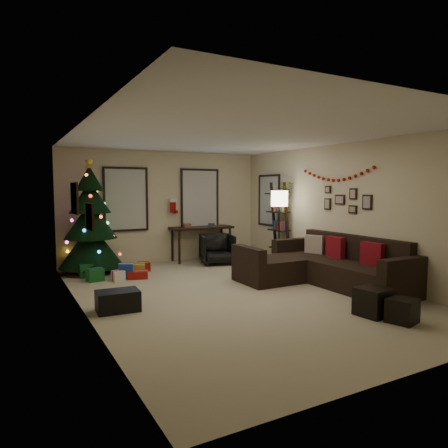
# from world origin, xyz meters

# --- Properties ---
(floor) EXTENTS (7.00, 7.00, 0.00)m
(floor) POSITION_xyz_m (0.00, 0.00, 0.00)
(floor) COLOR #BAAE8C
(floor) RESTS_ON ground
(ceiling) EXTENTS (7.00, 7.00, 0.00)m
(ceiling) POSITION_xyz_m (0.00, 0.00, 2.70)
(ceiling) COLOR white
(ceiling) RESTS_ON floor
(wall_back) EXTENTS (5.00, 0.00, 5.00)m
(wall_back) POSITION_xyz_m (0.00, 3.50, 1.35)
(wall_back) COLOR beige
(wall_back) RESTS_ON floor
(wall_front) EXTENTS (5.00, 0.00, 5.00)m
(wall_front) POSITION_xyz_m (0.00, -3.50, 1.35)
(wall_front) COLOR beige
(wall_front) RESTS_ON floor
(wall_left) EXTENTS (0.00, 7.00, 7.00)m
(wall_left) POSITION_xyz_m (-2.50, 0.00, 1.35)
(wall_left) COLOR beige
(wall_left) RESTS_ON floor
(wall_right) EXTENTS (0.00, 7.00, 7.00)m
(wall_right) POSITION_xyz_m (2.50, 0.00, 1.35)
(wall_right) COLOR beige
(wall_right) RESTS_ON floor
(window_back_left) EXTENTS (1.05, 0.06, 1.50)m
(window_back_left) POSITION_xyz_m (-0.95, 3.47, 1.55)
(window_back_left) COLOR #728CB2
(window_back_left) RESTS_ON wall_back
(window_back_right) EXTENTS (1.05, 0.06, 1.50)m
(window_back_right) POSITION_xyz_m (0.95, 3.47, 1.55)
(window_back_right) COLOR #728CB2
(window_back_right) RESTS_ON wall_back
(window_right_wall) EXTENTS (0.06, 0.90, 1.30)m
(window_right_wall) POSITION_xyz_m (2.47, 2.55, 1.50)
(window_right_wall) COLOR #728CB2
(window_right_wall) RESTS_ON wall_right
(christmas_tree) EXTENTS (1.34, 1.34, 2.50)m
(christmas_tree) POSITION_xyz_m (-1.84, 3.00, 1.03)
(christmas_tree) COLOR black
(christmas_tree) RESTS_ON floor
(presents) EXTENTS (1.50, 1.01, 0.30)m
(presents) POSITION_xyz_m (-1.41, 2.23, 0.12)
(presents) COLOR #14591E
(presents) RESTS_ON floor
(sofa) EXTENTS (2.07, 2.99, 0.91)m
(sofa) POSITION_xyz_m (1.81, -0.17, 0.30)
(sofa) COLOR black
(sofa) RESTS_ON floor
(pillow_red_a) EXTENTS (0.15, 0.44, 0.44)m
(pillow_red_a) POSITION_xyz_m (2.21, -0.99, 0.64)
(pillow_red_a) COLOR maroon
(pillow_red_a) RESTS_ON sofa
(pillow_red_b) EXTENTS (0.15, 0.45, 0.44)m
(pillow_red_b) POSITION_xyz_m (2.21, -0.08, 0.64)
(pillow_red_b) COLOR maroon
(pillow_red_b) RESTS_ON sofa
(pillow_cream) EXTENTS (0.26, 0.41, 0.40)m
(pillow_cream) POSITION_xyz_m (2.21, 0.53, 0.63)
(pillow_cream) COLOR beige
(pillow_cream) RESTS_ON sofa
(ottoman_near) EXTENTS (0.46, 0.46, 0.40)m
(ottoman_near) POSITION_xyz_m (1.10, -2.01, 0.20)
(ottoman_near) COLOR black
(ottoman_near) RESTS_ON floor
(ottoman_far) EXTENTS (0.43, 0.43, 0.33)m
(ottoman_far) POSITION_xyz_m (1.20, -2.42, 0.16)
(ottoman_far) COLOR black
(ottoman_far) RESTS_ON floor
(desk) EXTENTS (1.58, 0.56, 0.85)m
(desk) POSITION_xyz_m (0.88, 3.22, 0.75)
(desk) COLOR black
(desk) RESTS_ON floor
(desk_chair) EXTENTS (0.86, 0.83, 0.72)m
(desk_chair) POSITION_xyz_m (0.98, 2.57, 0.36)
(desk_chair) COLOR black
(desk_chair) RESTS_ON floor
(bookshelf) EXTENTS (0.30, 0.57, 1.95)m
(bookshelf) POSITION_xyz_m (2.30, 1.88, 0.94)
(bookshelf) COLOR black
(bookshelf) RESTS_ON floor
(potted_plant) EXTENTS (0.48, 0.43, 0.49)m
(potted_plant) POSITION_xyz_m (2.30, 1.64, 1.81)
(potted_plant) COLOR #4C4C4C
(potted_plant) RESTS_ON bookshelf
(floor_lamp) EXTENTS (0.37, 0.37, 1.76)m
(floor_lamp) POSITION_xyz_m (1.95, 1.42, 1.47)
(floor_lamp) COLOR black
(floor_lamp) RESTS_ON floor
(art_map) EXTENTS (0.04, 0.60, 0.50)m
(art_map) POSITION_xyz_m (-2.48, 0.79, 1.65)
(art_map) COLOR black
(art_map) RESTS_ON wall_left
(art_abstract) EXTENTS (0.04, 0.45, 0.35)m
(art_abstract) POSITION_xyz_m (-2.48, -0.45, 1.44)
(art_abstract) COLOR black
(art_abstract) RESTS_ON wall_left
(gallery) EXTENTS (0.03, 1.25, 0.54)m
(gallery) POSITION_xyz_m (2.48, -0.07, 1.57)
(gallery) COLOR black
(gallery) RESTS_ON wall_right
(garland) EXTENTS (0.08, 1.90, 0.30)m
(garland) POSITION_xyz_m (2.45, 0.19, 2.09)
(garland) COLOR #A5140C
(garland) RESTS_ON wall_right
(stocking_left) EXTENTS (0.20, 0.05, 0.36)m
(stocking_left) POSITION_xyz_m (-0.14, 3.56, 1.41)
(stocking_left) COLOR #990F0C
(stocking_left) RESTS_ON wall_back
(stocking_right) EXTENTS (0.20, 0.05, 0.36)m
(stocking_right) POSITION_xyz_m (0.19, 3.36, 1.38)
(stocking_right) COLOR #990F0C
(stocking_right) RESTS_ON wall_back
(storage_bin) EXTENTS (0.63, 0.44, 0.31)m
(storage_bin) POSITION_xyz_m (-2.05, -0.07, 0.15)
(storage_bin) COLOR black
(storage_bin) RESTS_ON floor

